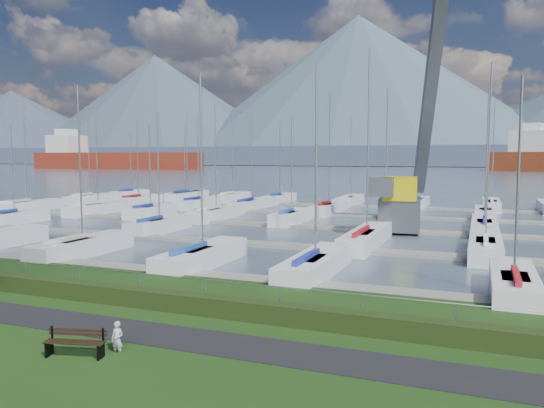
% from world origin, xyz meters
% --- Properties ---
extents(path, '(160.00, 2.00, 0.04)m').
position_xyz_m(path, '(0.00, -3.00, 0.01)').
color(path, black).
rests_on(path, grass).
extents(water, '(800.00, 540.00, 0.20)m').
position_xyz_m(water, '(0.00, 260.00, -0.40)').
color(water, '#465567').
extents(hedge, '(80.00, 0.70, 0.70)m').
position_xyz_m(hedge, '(0.00, -0.40, 0.35)').
color(hedge, '#233112').
rests_on(hedge, grass).
extents(fence, '(80.00, 0.04, 0.04)m').
position_xyz_m(fence, '(0.00, 0.00, 1.20)').
color(fence, gray).
rests_on(fence, grass).
extents(foothill, '(900.00, 80.00, 12.00)m').
position_xyz_m(foothill, '(0.00, 330.00, 6.00)').
color(foothill, '#454F65').
rests_on(foothill, water).
extents(mountains, '(1190.00, 360.00, 115.00)m').
position_xyz_m(mountains, '(7.35, 404.62, 46.68)').
color(mountains, '#3D465A').
rests_on(mountains, water).
extents(docks, '(90.00, 41.60, 0.25)m').
position_xyz_m(docks, '(0.00, 26.00, -0.22)').
color(docks, gray).
rests_on(docks, water).
extents(bench_right, '(1.85, 0.84, 0.85)m').
position_xyz_m(bench_right, '(0.67, -5.49, 0.42)').
color(bench_right, black).
rests_on(bench_right, grass).
extents(person, '(0.40, 0.27, 1.10)m').
position_xyz_m(person, '(1.60, -4.77, 0.55)').
color(person, '#B3B4BA').
rests_on(person, grass).
extents(crane, '(6.10, 13.23, 22.35)m').
position_xyz_m(crane, '(6.12, 26.78, 5.33)').
color(crane, '#585B5F').
rests_on(crane, water).
extents(cargo_ship_west, '(83.64, 19.69, 21.50)m').
position_xyz_m(cargo_ship_west, '(-153.92, 190.89, 3.71)').
color(cargo_ship_west, maroon).
rests_on(cargo_ship_west, water).
extents(sailboat_fleet, '(74.79, 50.19, 13.58)m').
position_xyz_m(sailboat_fleet, '(-1.81, 28.86, 5.45)').
color(sailboat_fleet, navy).
rests_on(sailboat_fleet, water).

